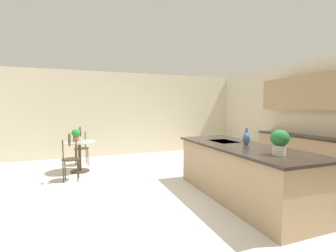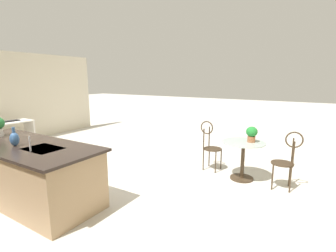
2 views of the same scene
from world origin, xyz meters
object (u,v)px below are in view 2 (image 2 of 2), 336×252
object	(u,v)px
chair_by_island	(287,158)
writing_desk	(9,130)
bistro_table	(243,157)
vase_on_counter	(14,139)
chair_near_window	(210,143)
keyboard	(11,121)
potted_plant_on_table	(252,133)

from	to	relation	value
chair_by_island	writing_desk	bearing A→B (deg)	9.57
bistro_table	vase_on_counter	size ratio (longest dim) A/B	2.78
chair_near_window	chair_by_island	size ratio (longest dim) A/B	1.00
keyboard	potted_plant_on_table	xyz separation A→B (m)	(-6.27, -1.17, 0.16)
keyboard	vase_on_counter	size ratio (longest dim) A/B	1.53
keyboard	chair_by_island	bearing A→B (deg)	-171.27
keyboard	chair_near_window	bearing A→B (deg)	-166.71
writing_desk	chair_by_island	bearing A→B (deg)	-170.43
bistro_table	vase_on_counter	xyz separation A→B (m)	(2.73, 2.73, 0.58)
chair_near_window	chair_by_island	xyz separation A→B (m)	(-1.49, 0.22, 0.00)
writing_desk	vase_on_counter	size ratio (longest dim) A/B	4.17
potted_plant_on_table	chair_near_window	bearing A→B (deg)	-7.14
writing_desk	potted_plant_on_table	xyz separation A→B (m)	(-6.25, -1.27, 0.40)
bistro_table	writing_desk	size ratio (longest dim) A/B	0.67
vase_on_counter	chair_by_island	bearing A→B (deg)	-142.34
bistro_table	keyboard	world-z (taller)	keyboard
vase_on_counter	bistro_table	bearing A→B (deg)	-135.02
chair_by_island	keyboard	bearing A→B (deg)	8.73
writing_desk	bistro_table	bearing A→B (deg)	-168.93
keyboard	potted_plant_on_table	distance (m)	6.38
chair_near_window	chair_by_island	distance (m)	1.51
bistro_table	potted_plant_on_table	distance (m)	0.48
chair_near_window	keyboard	bearing A→B (deg)	13.29
chair_by_island	keyboard	xyz separation A→B (m)	(6.91, 1.06, 0.18)
potted_plant_on_table	bistro_table	bearing A→B (deg)	30.72
bistro_table	chair_near_window	world-z (taller)	chair_near_window
keyboard	vase_on_counter	distance (m)	3.80
bistro_table	keyboard	size ratio (longest dim) A/B	1.82
keyboard	potted_plant_on_table	bearing A→B (deg)	-169.42
chair_by_island	vase_on_counter	size ratio (longest dim) A/B	3.62
chair_by_island	keyboard	world-z (taller)	chair_by_island
bistro_table	writing_desk	bearing A→B (deg)	11.07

